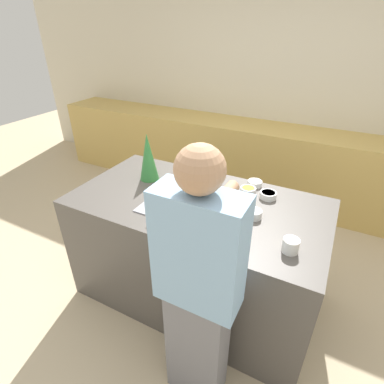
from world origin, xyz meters
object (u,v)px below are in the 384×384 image
object	(u,v)px
person	(198,290)
gingerbread_house	(175,195)
candy_bowl_behind_tray	(255,183)
candy_bowl_far_left	(214,182)
baking_tray	(175,209)
candy_bowl_near_tray_right	(254,213)
decorative_tree	(148,157)
mug	(291,246)
candy_bowl_front_corner	(268,195)
candy_bowl_near_tray_left	(248,190)
cookbook	(189,184)

from	to	relation	value
person	gingerbread_house	bearing A→B (deg)	130.41
gingerbread_house	candy_bowl_behind_tray	world-z (taller)	gingerbread_house
candy_bowl_behind_tray	candy_bowl_far_left	distance (m)	0.32
baking_tray	candy_bowl_behind_tray	world-z (taller)	candy_bowl_behind_tray
person	candy_bowl_behind_tray	bearing A→B (deg)	92.42
candy_bowl_far_left	gingerbread_house	bearing A→B (deg)	-102.50
person	candy_bowl_near_tray_right	bearing A→B (deg)	83.27
gingerbread_house	decorative_tree	world-z (taller)	decorative_tree
mug	person	xyz separation A→B (m)	(-0.36, -0.43, -0.11)
gingerbread_house	candy_bowl_near_tray_right	bearing A→B (deg)	16.75
candy_bowl_front_corner	candy_bowl_near_tray_left	bearing A→B (deg)	178.62
candy_bowl_behind_tray	cookbook	bearing A→B (deg)	-153.52
candy_bowl_front_corner	candy_bowl_near_tray_right	bearing A→B (deg)	-93.52
candy_bowl_near_tray_right	baking_tray	bearing A→B (deg)	-163.24
baking_tray	candy_bowl_behind_tray	size ratio (longest dim) A/B	4.30
candy_bowl_behind_tray	baking_tray	bearing A→B (deg)	-123.47
candy_bowl_near_tray_right	candy_bowl_far_left	distance (m)	0.50
candy_bowl_near_tray_right	person	distance (m)	0.67
decorative_tree	candy_bowl_near_tray_right	size ratio (longest dim) A/B	3.63
decorative_tree	gingerbread_house	bearing A→B (deg)	-36.03
baking_tray	candy_bowl_near_tray_left	bearing A→B (deg)	50.15
gingerbread_house	candy_bowl_front_corner	xyz separation A→B (m)	(0.52, 0.44, -0.09)
candy_bowl_near_tray_right	candy_bowl_behind_tray	size ratio (longest dim) A/B	0.94
baking_tray	person	xyz separation A→B (m)	(0.43, -0.50, -0.08)
candy_bowl_behind_tray	candy_bowl_near_tray_left	bearing A→B (deg)	-94.57
candy_bowl_near_tray_right	cookbook	world-z (taller)	candy_bowl_near_tray_right
cookbook	baking_tray	bearing A→B (deg)	-78.03
baking_tray	decorative_tree	bearing A→B (deg)	143.94
candy_bowl_far_left	candy_bowl_near_tray_left	bearing A→B (deg)	1.33
candy_bowl_behind_tray	mug	xyz separation A→B (m)	(0.40, -0.66, 0.02)
gingerbread_house	candy_bowl_near_tray_right	xyz separation A→B (m)	(0.51, 0.15, -0.08)
candy_bowl_behind_tray	candy_bowl_near_tray_right	bearing A→B (deg)	-73.90
candy_bowl_front_corner	person	world-z (taller)	person
baking_tray	gingerbread_house	world-z (taller)	gingerbread_house
cookbook	mug	xyz separation A→B (m)	(0.86, -0.43, 0.03)
candy_bowl_front_corner	person	distance (m)	0.96
person	candy_bowl_front_corner	bearing A→B (deg)	84.25
baking_tray	cookbook	bearing A→B (deg)	101.97
candy_bowl_far_left	cookbook	xyz separation A→B (m)	(-0.17, -0.09, -0.02)
candy_bowl_near_tray_right	candy_bowl_front_corner	world-z (taller)	candy_bowl_near_tray_right
gingerbread_house	decorative_tree	bearing A→B (deg)	143.97
mug	candy_bowl_front_corner	bearing A→B (deg)	116.75
candy_bowl_near_tray_right	cookbook	size ratio (longest dim) A/B	0.55
candy_bowl_behind_tray	candy_bowl_far_left	size ratio (longest dim) A/B	1.09
gingerbread_house	mug	xyz separation A→B (m)	(0.79, -0.08, -0.07)
candy_bowl_near_tray_left	gingerbread_house	bearing A→B (deg)	-129.83
candy_bowl_front_corner	person	size ratio (longest dim) A/B	0.07
decorative_tree	cookbook	xyz separation A→B (m)	(0.34, 0.05, -0.18)
candy_bowl_front_corner	mug	bearing A→B (deg)	-63.25
candy_bowl_near_tray_left	candy_bowl_far_left	bearing A→B (deg)	-178.67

